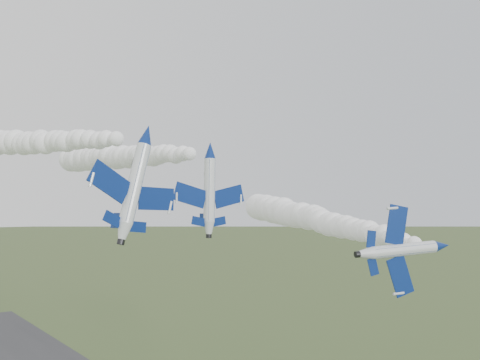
% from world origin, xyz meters
% --- Properties ---
extents(jet_lead, '(5.93, 10.87, 9.24)m').
position_xyz_m(jet_lead, '(15.67, -3.54, 31.71)').
color(jet_lead, silver).
extents(smoke_trail_jet_lead, '(27.87, 64.25, 5.72)m').
position_xyz_m(smoke_trail_jet_lead, '(28.26, 29.38, 33.97)').
color(smoke_trail_jet_lead, white).
extents(jet_pair_left, '(11.09, 13.53, 4.16)m').
position_xyz_m(jet_pair_left, '(-8.65, 16.82, 43.81)').
color(jet_pair_left, silver).
extents(smoke_trail_jet_pair_left, '(14.38, 53.74, 4.58)m').
position_xyz_m(smoke_trail_jet_pair_left, '(-14.52, 46.88, 45.42)').
color(smoke_trail_jet_pair_left, white).
extents(jet_pair_right, '(9.84, 11.82, 2.91)m').
position_xyz_m(jet_pair_right, '(0.77, 18.44, 42.85)').
color(jet_pair_right, silver).
extents(smoke_trail_jet_pair_right, '(7.07, 55.63, 5.13)m').
position_xyz_m(smoke_trail_jet_pair_right, '(1.95, 48.84, 44.34)').
color(smoke_trail_jet_pair_right, white).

